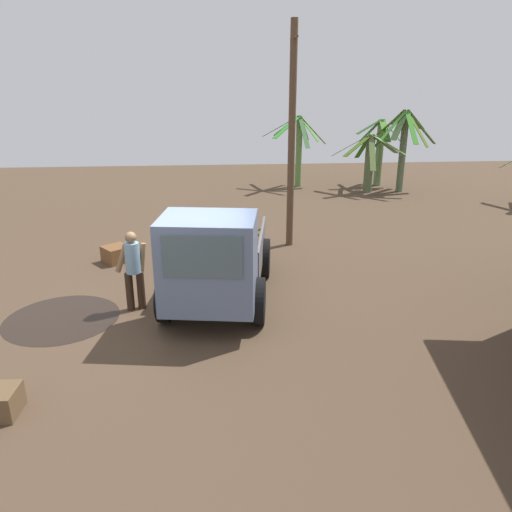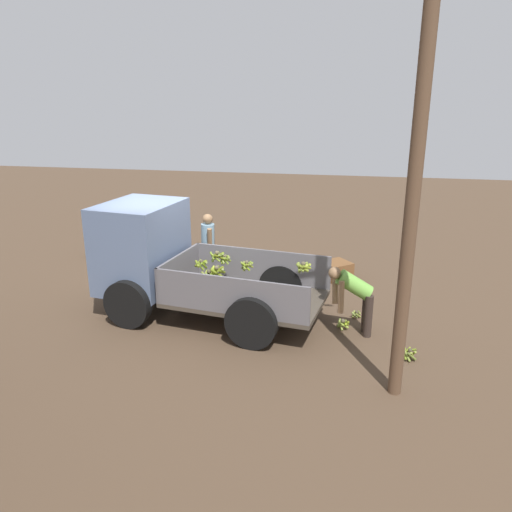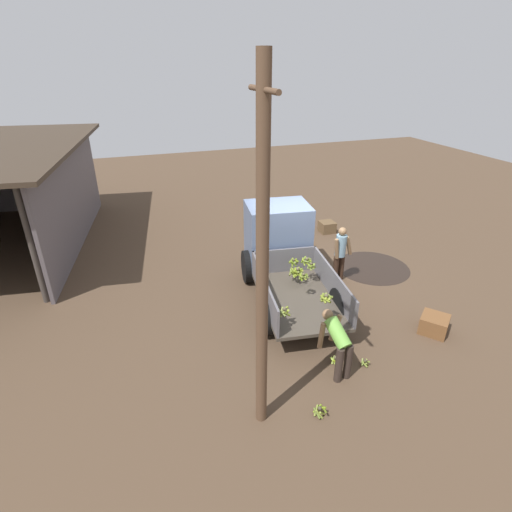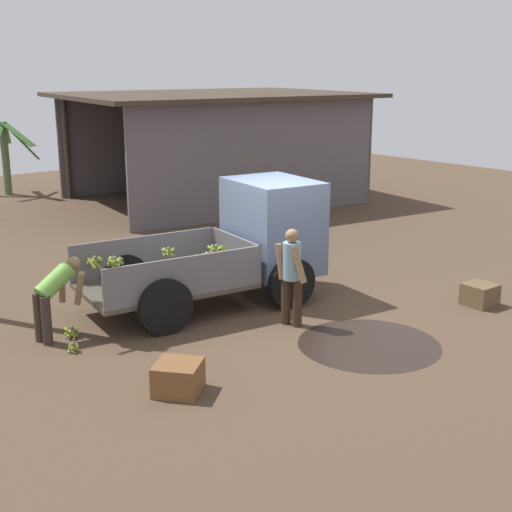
# 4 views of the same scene
# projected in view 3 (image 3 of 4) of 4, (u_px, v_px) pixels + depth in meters

# --- Properties ---
(ground) EXTENTS (36.00, 36.00, 0.00)m
(ground) POSITION_uv_depth(u_px,v_px,m) (298.00, 277.00, 11.44)
(ground) COLOR #4D3A29
(mud_patch_0) EXTENTS (2.18, 2.18, 0.01)m
(mud_patch_0) POSITION_uv_depth(u_px,v_px,m) (372.00, 267.00, 11.98)
(mud_patch_0) COLOR black
(mud_patch_0) RESTS_ON ground
(cargo_truck) EXTENTS (4.42, 2.45, 2.12)m
(cargo_truck) POSITION_uv_depth(u_px,v_px,m) (281.00, 247.00, 10.72)
(cargo_truck) COLOR #484035
(cargo_truck) RESTS_ON ground
(utility_pole) EXTENTS (0.94, 0.19, 5.76)m
(utility_pole) POSITION_uv_depth(u_px,v_px,m) (262.00, 270.00, 5.68)
(utility_pole) COLOR brown
(utility_pole) RESTS_ON ground
(person_foreground_visitor) EXTENTS (0.37, 0.65, 1.62)m
(person_foreground_visitor) POSITION_uv_depth(u_px,v_px,m) (340.00, 252.00, 10.88)
(person_foreground_visitor) COLOR #382419
(person_foreground_visitor) RESTS_ON ground
(person_worker_loading) EXTENTS (0.81, 0.59, 1.24)m
(person_worker_loading) POSITION_uv_depth(u_px,v_px,m) (338.00, 341.00, 7.69)
(person_worker_loading) COLOR #332721
(person_worker_loading) RESTS_ON ground
(banana_bunch_on_ground_0) EXTENTS (0.23, 0.24, 0.20)m
(banana_bunch_on_ground_0) POSITION_uv_depth(u_px,v_px,m) (336.00, 359.00, 8.15)
(banana_bunch_on_ground_0) COLOR brown
(banana_bunch_on_ground_0) RESTS_ON ground
(banana_bunch_on_ground_1) EXTENTS (0.25, 0.24, 0.21)m
(banana_bunch_on_ground_1) POSITION_uv_depth(u_px,v_px,m) (320.00, 411.00, 6.97)
(banana_bunch_on_ground_1) COLOR #47402E
(banana_bunch_on_ground_1) RESTS_ON ground
(banana_bunch_on_ground_2) EXTENTS (0.20, 0.19, 0.15)m
(banana_bunch_on_ground_2) POSITION_uv_depth(u_px,v_px,m) (365.00, 362.00, 8.13)
(banana_bunch_on_ground_2) COLOR #423C2B
(banana_bunch_on_ground_2) RESTS_ON ground
(wooden_crate_0) EXTENTS (0.82, 0.82, 0.41)m
(wooden_crate_0) POSITION_uv_depth(u_px,v_px,m) (434.00, 324.00, 9.08)
(wooden_crate_0) COLOR brown
(wooden_crate_0) RESTS_ON ground
(wooden_crate_1) EXTENTS (0.53, 0.53, 0.39)m
(wooden_crate_1) POSITION_uv_depth(u_px,v_px,m) (327.00, 227.00, 14.36)
(wooden_crate_1) COLOR brown
(wooden_crate_1) RESTS_ON ground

